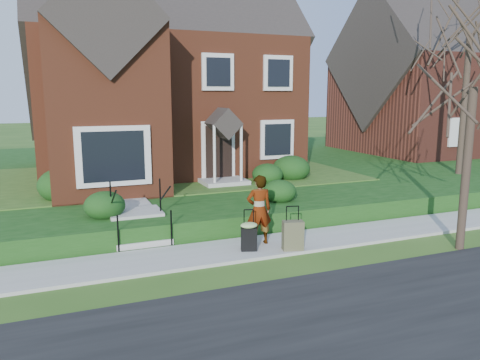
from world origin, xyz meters
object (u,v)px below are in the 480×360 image
front_steps (138,223)px  suitcase_olive (293,235)px  suitcase_black (249,235)px  tree_verge (475,71)px  woman (259,210)px

front_steps → suitcase_olive: 4.11m
suitcase_black → tree_verge: bearing=-0.0°
suitcase_black → suitcase_olive: size_ratio=0.94×
front_steps → tree_verge: (7.32, -3.74, 3.88)m
suitcase_olive → front_steps: bearing=157.5°
front_steps → tree_verge: size_ratio=0.32×
suitcase_black → tree_verge: (5.03, -1.65, 3.88)m
front_steps → suitcase_black: front_steps is taller
front_steps → suitcase_olive: front_steps is taller
front_steps → suitcase_black: bearing=-42.5°
front_steps → tree_verge: bearing=-27.1°
suitcase_olive → woman: bearing=140.6°
woman → tree_verge: 6.06m
front_steps → suitcase_olive: size_ratio=1.87×
suitcase_olive → tree_verge: size_ratio=0.17×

